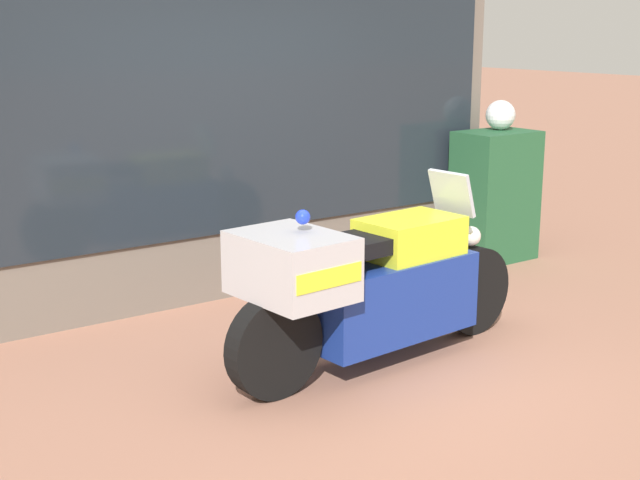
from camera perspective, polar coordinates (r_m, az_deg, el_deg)
ground_plane at (r=5.83m, az=2.09°, el=-8.22°), size 60.00×60.00×0.00m
shop_building at (r=6.93m, az=-10.58°, el=11.95°), size 5.84×0.55×3.96m
window_display at (r=7.46m, az=-5.59°, el=0.47°), size 4.63×0.30×1.99m
paramedic_motorcycle at (r=5.68m, az=3.03°, el=-2.78°), size 2.42×0.74×1.21m
utility_cabinet at (r=8.49m, az=11.12°, el=2.79°), size 0.73×0.50×1.21m
white_helmet at (r=8.50m, az=11.48°, el=7.85°), size 0.28×0.28×0.28m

